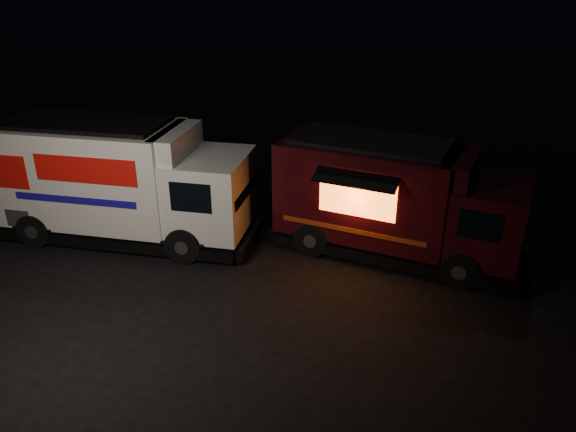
# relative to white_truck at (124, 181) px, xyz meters

# --- Properties ---
(ground) EXTENTS (80.00, 80.00, 0.00)m
(ground) POSITION_rel_white_truck_xyz_m (2.74, -2.47, -1.79)
(ground) COLOR black
(ground) RESTS_ON ground
(white_truck) EXTENTS (7.96, 2.92, 3.57)m
(white_truck) POSITION_rel_white_truck_xyz_m (0.00, 0.00, 0.00)
(white_truck) COLOR silver
(white_truck) RESTS_ON ground
(red_truck) EXTENTS (7.48, 4.30, 3.28)m
(red_truck) POSITION_rel_white_truck_xyz_m (8.02, 0.35, -0.14)
(red_truck) COLOR #340910
(red_truck) RESTS_ON ground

